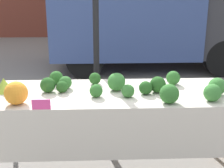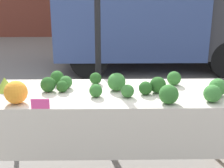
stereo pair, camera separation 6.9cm
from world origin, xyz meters
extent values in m
plane|color=gray|center=(0.00, 0.00, 0.00)|extent=(40.00, 40.00, 0.00)
cylinder|color=black|center=(-0.15, 0.81, 1.29)|extent=(0.07, 0.07, 2.58)
cube|color=#384C84|center=(0.42, 4.11, 1.38)|extent=(2.99, 2.12, 2.09)
cube|color=#333338|center=(2.49, 4.11, 1.09)|extent=(1.15, 1.95, 1.50)
cylinder|color=black|center=(2.37, 4.98, 0.37)|extent=(0.75, 0.22, 0.75)
cylinder|color=black|center=(-0.40, 3.25, 0.37)|extent=(0.75, 0.22, 0.75)
cylinder|color=black|center=(-0.40, 4.98, 0.37)|extent=(0.75, 0.22, 0.75)
cube|color=beige|center=(0.00, 0.00, 0.81)|extent=(2.28, 0.84, 0.03)
cube|color=beige|center=(0.00, -0.41, 0.57)|extent=(2.28, 0.01, 0.45)
cylinder|color=black|center=(-1.08, 0.36, 0.40)|extent=(0.05, 0.05, 0.79)
cylinder|color=black|center=(1.08, 0.36, 0.40)|extent=(0.05, 0.05, 0.79)
sphere|color=orange|center=(-0.83, -0.28, 0.92)|extent=(0.20, 0.20, 0.20)
cone|color=#93B238|center=(-1.02, 0.05, 0.89)|extent=(0.17, 0.17, 0.14)
sphere|color=#336B2D|center=(-0.45, 0.12, 0.89)|extent=(0.12, 0.12, 0.12)
sphere|color=#387533|center=(0.87, -0.28, 0.90)|extent=(0.15, 0.15, 0.15)
sphere|color=#23511E|center=(0.43, -0.03, 0.90)|extent=(0.15, 0.15, 0.15)
sphere|color=#285B23|center=(-0.56, 0.26, 0.89)|extent=(0.14, 0.14, 0.14)
sphere|color=#23511E|center=(0.31, -0.08, 0.89)|extent=(0.13, 0.13, 0.13)
sphere|color=#23511E|center=(-0.16, 0.25, 0.88)|extent=(0.12, 0.12, 0.12)
sphere|color=#387533|center=(0.04, 0.04, 0.91)|extent=(0.17, 0.17, 0.17)
sphere|color=#23511E|center=(-0.47, 0.01, 0.88)|extent=(0.11, 0.11, 0.11)
sphere|color=#387533|center=(0.96, -0.12, 0.91)|extent=(0.16, 0.16, 0.16)
sphere|color=#2D6628|center=(-0.15, -0.13, 0.88)|extent=(0.12, 0.12, 0.12)
sphere|color=#2D6628|center=(0.48, -0.31, 0.91)|extent=(0.17, 0.17, 0.17)
sphere|color=#2D6628|center=(0.63, 0.21, 0.89)|extent=(0.14, 0.14, 0.14)
sphere|color=#23511E|center=(-0.61, 0.02, 0.90)|extent=(0.14, 0.14, 0.14)
sphere|color=#336B2D|center=(0.14, -0.15, 0.88)|extent=(0.12, 0.12, 0.12)
cube|color=#EF4793|center=(-0.60, -0.41, 0.87)|extent=(0.15, 0.01, 0.09)
camera|label=1|loc=(-0.12, -2.80, 1.81)|focal=50.00mm
camera|label=2|loc=(-0.05, -2.80, 1.81)|focal=50.00mm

